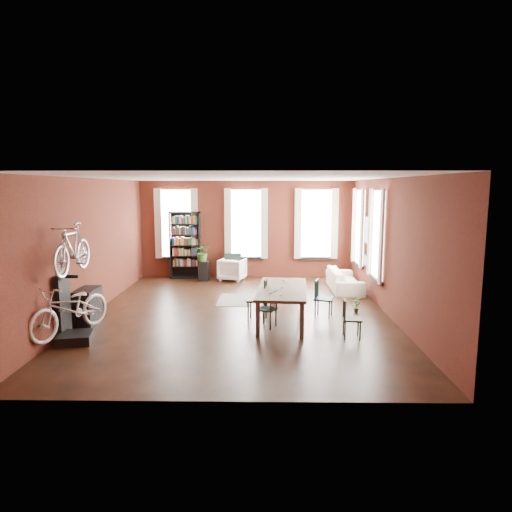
{
  "coord_description": "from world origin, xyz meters",
  "views": [
    {
      "loc": [
        0.55,
        -10.53,
        2.99
      ],
      "look_at": [
        0.38,
        0.6,
        1.3
      ],
      "focal_mm": 32.0,
      "sensor_mm": 36.0,
      "label": 1
    }
  ],
  "objects_px": {
    "dining_chair_c": "(352,319)",
    "bicycle_floor": "(69,285)",
    "console_table": "(88,307)",
    "dining_table": "(282,305)",
    "dining_chair_a": "(267,309)",
    "dining_chair_b": "(257,300)",
    "bookshelf": "(185,245)",
    "cream_sofa": "(345,276)",
    "dining_chair_d": "(324,299)",
    "white_armchair": "(232,268)",
    "plant_stand": "(204,271)",
    "bike_trainer": "(75,338)"
  },
  "relations": [
    {
      "from": "dining_chair_d",
      "to": "white_armchair",
      "type": "relative_size",
      "value": 1.11
    },
    {
      "from": "dining_chair_b",
      "to": "console_table",
      "type": "xyz_separation_m",
      "value": [
        -3.71,
        -0.37,
        -0.08
      ]
    },
    {
      "from": "dining_chair_b",
      "to": "cream_sofa",
      "type": "relative_size",
      "value": 0.46
    },
    {
      "from": "cream_sofa",
      "to": "bookshelf",
      "type": "bearing_deg",
      "value": 71.05
    },
    {
      "from": "dining_table",
      "to": "dining_chair_a",
      "type": "height_order",
      "value": "dining_chair_a"
    },
    {
      "from": "dining_chair_c",
      "to": "console_table",
      "type": "xyz_separation_m",
      "value": [
        -5.61,
        0.82,
        0.01
      ]
    },
    {
      "from": "dining_table",
      "to": "bookshelf",
      "type": "distance_m",
      "value": 5.85
    },
    {
      "from": "bike_trainer",
      "to": "dining_table",
      "type": "bearing_deg",
      "value": 18.79
    },
    {
      "from": "plant_stand",
      "to": "bicycle_floor",
      "type": "relative_size",
      "value": 0.32
    },
    {
      "from": "dining_chair_a",
      "to": "console_table",
      "type": "relative_size",
      "value": 1.0
    },
    {
      "from": "bookshelf",
      "to": "plant_stand",
      "type": "distance_m",
      "value": 1.09
    },
    {
      "from": "white_armchair",
      "to": "cream_sofa",
      "type": "xyz_separation_m",
      "value": [
        3.39,
        -1.35,
        0.02
      ]
    },
    {
      "from": "dining_chair_b",
      "to": "white_armchair",
      "type": "relative_size",
      "value": 1.22
    },
    {
      "from": "cream_sofa",
      "to": "dining_chair_a",
      "type": "bearing_deg",
      "value": 147.49
    },
    {
      "from": "dining_chair_d",
      "to": "plant_stand",
      "type": "distance_m",
      "value": 5.31
    },
    {
      "from": "dining_chair_c",
      "to": "dining_chair_d",
      "type": "bearing_deg",
      "value": 17.45
    },
    {
      "from": "dining_chair_d",
      "to": "bookshelf",
      "type": "distance_m",
      "value": 6.06
    },
    {
      "from": "dining_table",
      "to": "bookshelf",
      "type": "relative_size",
      "value": 1.05
    },
    {
      "from": "white_armchair",
      "to": "cream_sofa",
      "type": "height_order",
      "value": "cream_sofa"
    },
    {
      "from": "dining_table",
      "to": "bicycle_floor",
      "type": "relative_size",
      "value": 1.19
    },
    {
      "from": "white_armchair",
      "to": "bike_trainer",
      "type": "xyz_separation_m",
      "value": [
        -2.66,
        -6.02,
        -0.3
      ]
    },
    {
      "from": "cream_sofa",
      "to": "plant_stand",
      "type": "distance_m",
      "value": 4.5
    },
    {
      "from": "console_table",
      "to": "dining_chair_d",
      "type": "bearing_deg",
      "value": 7.28
    },
    {
      "from": "dining_table",
      "to": "console_table",
      "type": "distance_m",
      "value": 4.26
    },
    {
      "from": "dining_chair_b",
      "to": "dining_chair_c",
      "type": "xyz_separation_m",
      "value": [
        1.9,
        -1.19,
        -0.09
      ]
    },
    {
      "from": "console_table",
      "to": "plant_stand",
      "type": "distance_m",
      "value": 5.17
    },
    {
      "from": "dining_chair_c",
      "to": "bicycle_floor",
      "type": "distance_m",
      "value": 5.52
    },
    {
      "from": "dining_chair_a",
      "to": "white_armchair",
      "type": "bearing_deg",
      "value": -142.95
    },
    {
      "from": "bicycle_floor",
      "to": "console_table",
      "type": "bearing_deg",
      "value": 119.51
    },
    {
      "from": "dining_chair_a",
      "to": "cream_sofa",
      "type": "relative_size",
      "value": 0.38
    },
    {
      "from": "bicycle_floor",
      "to": "dining_table",
      "type": "bearing_deg",
      "value": 41.36
    },
    {
      "from": "dining_chair_b",
      "to": "white_armchair",
      "type": "bearing_deg",
      "value": -161.59
    },
    {
      "from": "bookshelf",
      "to": "plant_stand",
      "type": "xyz_separation_m",
      "value": [
        0.64,
        -0.4,
        -0.79
      ]
    },
    {
      "from": "cream_sofa",
      "to": "bike_trainer",
      "type": "bearing_deg",
      "value": 127.7
    },
    {
      "from": "dining_chair_d",
      "to": "cream_sofa",
      "type": "distance_m",
      "value": 3.0
    },
    {
      "from": "bookshelf",
      "to": "plant_stand",
      "type": "height_order",
      "value": "bookshelf"
    },
    {
      "from": "dining_chair_a",
      "to": "dining_chair_c",
      "type": "xyz_separation_m",
      "value": [
        1.69,
        -0.7,
        -0.01
      ]
    },
    {
      "from": "dining_table",
      "to": "console_table",
      "type": "relative_size",
      "value": 2.88
    },
    {
      "from": "bike_trainer",
      "to": "bicycle_floor",
      "type": "distance_m",
      "value": 1.06
    },
    {
      "from": "dining_table",
      "to": "console_table",
      "type": "xyz_separation_m",
      "value": [
        -4.26,
        -0.21,
        0.01
      ]
    },
    {
      "from": "dining_table",
      "to": "bookshelf",
      "type": "height_order",
      "value": "bookshelf"
    },
    {
      "from": "cream_sofa",
      "to": "bike_trainer",
      "type": "xyz_separation_m",
      "value": [
        -6.04,
        -4.67,
        -0.32
      ]
    },
    {
      "from": "dining_chair_a",
      "to": "dining_chair_d",
      "type": "xyz_separation_m",
      "value": [
        1.32,
        0.79,
        0.04
      ]
    },
    {
      "from": "dining_chair_a",
      "to": "dining_chair_d",
      "type": "bearing_deg",
      "value": 145.73
    },
    {
      "from": "white_armchair",
      "to": "bike_trainer",
      "type": "bearing_deg",
      "value": 82.21
    },
    {
      "from": "dining_chair_b",
      "to": "cream_sofa",
      "type": "bearing_deg",
      "value": 148.65
    },
    {
      "from": "dining_chair_d",
      "to": "white_armchair",
      "type": "height_order",
      "value": "dining_chair_d"
    },
    {
      "from": "dining_chair_c",
      "to": "bicycle_floor",
      "type": "bearing_deg",
      "value": 97.74
    },
    {
      "from": "bookshelf",
      "to": "console_table",
      "type": "xyz_separation_m",
      "value": [
        -1.28,
        -5.2,
        -0.7
      ]
    },
    {
      "from": "dining_chair_d",
      "to": "bicycle_floor",
      "type": "xyz_separation_m",
      "value": [
        -5.09,
        -1.88,
        0.71
      ]
    }
  ]
}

